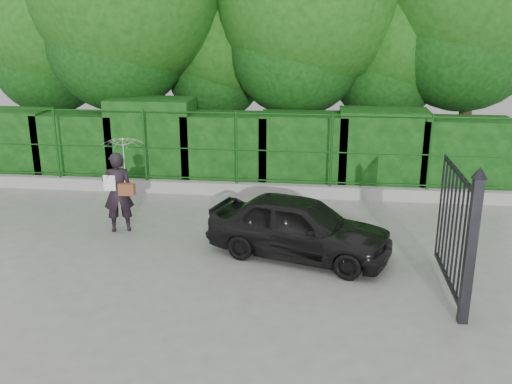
# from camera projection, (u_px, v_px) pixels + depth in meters

# --- Properties ---
(ground) EXTENTS (80.00, 80.00, 0.00)m
(ground) POSITION_uv_depth(u_px,v_px,m) (176.00, 271.00, 10.02)
(ground) COLOR gray
(kerb) EXTENTS (14.00, 0.25, 0.30)m
(kerb) POSITION_uv_depth(u_px,v_px,m) (221.00, 188.00, 14.24)
(kerb) COLOR #9E9E99
(kerb) RESTS_ON ground
(fence) EXTENTS (14.13, 0.06, 1.80)m
(fence) POSITION_uv_depth(u_px,v_px,m) (229.00, 148.00, 13.90)
(fence) COLOR #114111
(fence) RESTS_ON kerb
(hedge) EXTENTS (14.20, 1.20, 2.21)m
(hedge) POSITION_uv_depth(u_px,v_px,m) (228.00, 147.00, 14.94)
(hedge) COLOR black
(hedge) RESTS_ON ground
(trees) EXTENTS (17.10, 6.15, 8.08)m
(trees) POSITION_uv_depth(u_px,v_px,m) (279.00, 2.00, 15.84)
(trees) COLOR black
(trees) RESTS_ON ground
(gate) EXTENTS (0.22, 2.33, 2.36)m
(gate) POSITION_uv_depth(u_px,v_px,m) (463.00, 235.00, 8.47)
(gate) COLOR black
(gate) RESTS_ON ground
(woman) EXTENTS (0.92, 0.85, 1.98)m
(woman) POSITION_uv_depth(u_px,v_px,m) (121.00, 172.00, 11.53)
(woman) COLOR black
(woman) RESTS_ON ground
(car) EXTENTS (3.65, 2.33, 1.16)m
(car) POSITION_uv_depth(u_px,v_px,m) (299.00, 227.00, 10.48)
(car) COLOR black
(car) RESTS_ON ground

